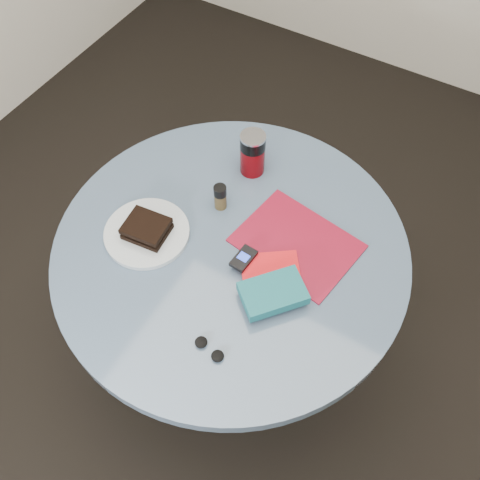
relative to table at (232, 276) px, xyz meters
The scene contains 11 objects.
ground 0.59m from the table, ahead, with size 4.00×4.00×0.00m, color black.
table is the anchor object (origin of this frame).
plate 0.30m from the table, 158.81° to the right, with size 0.24×0.24×0.02m, color silver.
sandwich 0.31m from the table, 157.75° to the right, with size 0.13×0.11×0.04m.
soda_can 0.37m from the table, 107.75° to the left, with size 0.08×0.08×0.14m.
pepper_grinder 0.25m from the table, 132.79° to the left, with size 0.05×0.05×0.09m.
magazine 0.25m from the table, 32.37° to the left, with size 0.32×0.24×0.01m, color maroon.
red_book 0.22m from the table, ahead, with size 0.16×0.10×0.01m, color red.
novel 0.28m from the table, 26.60° to the right, with size 0.16×0.11×0.03m, color #145963.
mp3_player 0.20m from the table, 28.19° to the right, with size 0.05×0.08×0.01m.
headphones 0.36m from the table, 68.71° to the right, with size 0.09×0.05×0.02m.
Camera 1 is at (0.44, -0.71, 1.99)m, focal length 40.00 mm.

